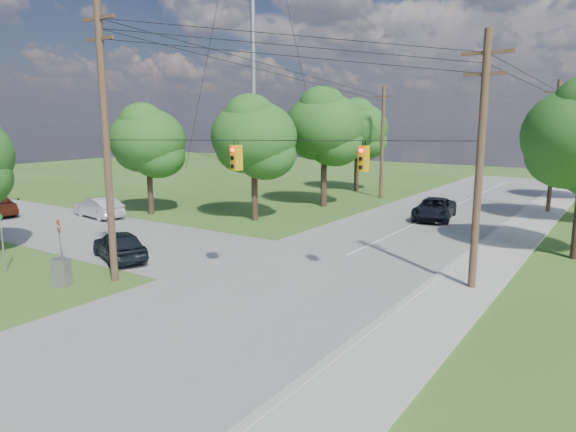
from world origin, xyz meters
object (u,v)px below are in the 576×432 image
Objects in this scene: car_cross_silver at (99,207)px; control_cabinet at (61,272)px; car_main_north at (434,209)px; pole_sw at (106,139)px; pole_ne at (480,159)px; car_cross_dark at (119,245)px; do_not_enter_sign at (59,230)px; pole_north_e at (554,146)px; pole_north_w at (382,142)px.

control_cabinet is at bearing 56.78° from car_cross_silver.
pole_sw is at bearing -116.96° from car_main_north.
pole_ne is 2.35× the size of car_cross_dark.
pole_sw reaches higher than car_cross_silver.
pole_ne reaches higher than car_main_north.
car_cross_silver is (-10.75, 6.60, 0.00)m from car_cross_dark.
pole_sw reaches higher than do_not_enter_sign.
pole_north_e is at bearing 135.82° from car_cross_silver.
pole_north_w is at bearing -163.11° from car_cross_dark.
pole_ne is 22.00m from pole_north_e.
pole_north_e is 1.00× the size of pole_north_w.
pole_north_e reaches higher than do_not_enter_sign.
do_not_enter_sign is (-3.87, 2.42, 0.95)m from control_cabinet.
pole_north_w is 1.84× the size of car_main_north.
do_not_enter_sign is (8.29, -8.30, 0.77)m from car_cross_silver.
car_main_north is (-6.38, 14.38, -4.68)m from pole_ne.
car_cross_silver reaches higher than control_cabinet.
do_not_enter_sign is (-5.03, 0.60, -4.66)m from pole_sw.
control_cabinet is at bearing -147.28° from pole_ne.
car_main_north is (7.12, 21.98, -5.44)m from pole_sw.
do_not_enter_sign reaches higher than car_cross_dark.
pole_north_e is 13.90m from pole_north_w.
pole_ne is at bearing -57.71° from pole_north_w.
pole_north_e is (13.50, 29.60, -1.10)m from pole_sw.
car_cross_silver reaches higher than car_cross_dark.
control_cabinet is (-8.28, -23.79, -0.17)m from car_main_north.
pole_north_w is 29.58m from do_not_enter_sign.
pole_north_e and pole_north_w have the same top height.
car_main_north is 25.19m from control_cabinet.
pole_north_e is 34.60m from do_not_enter_sign.
control_cabinet is (-14.66, -9.42, -4.85)m from pole_ne.
car_cross_dark is at bearing -161.75° from pole_ne.
pole_north_w is (-0.40, 29.60, -1.10)m from pole_sw.
pole_sw reaches higher than car_cross_dark.
pole_north_e is 2.15× the size of car_cross_silver.
car_cross_silver reaches higher than car_main_north.
pole_sw is 15.51m from pole_ne.
pole_ne is 17.56m from car_cross_dark.
pole_north_w is 4.69× the size of do_not_enter_sign.
pole_ne is 26.03m from pole_north_w.
pole_ne is at bearing 129.69° from car_cross_dark.
car_main_north reaches higher than control_cabinet.
pole_sw is 9.66× the size of control_cabinet.
car_cross_silver is at bearing -100.11° from car_cross_dark.
pole_sw is at bearing -114.52° from pole_north_e.
pole_sw is at bearing 64.42° from car_cross_silver.
pole_sw is at bearing 12.79° from do_not_enter_sign.
car_cross_silver is at bearing 177.23° from pole_ne.
pole_north_w is at bearing 100.49° from do_not_enter_sign.
pole_north_e is at bearing 41.08° from car_main_north.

